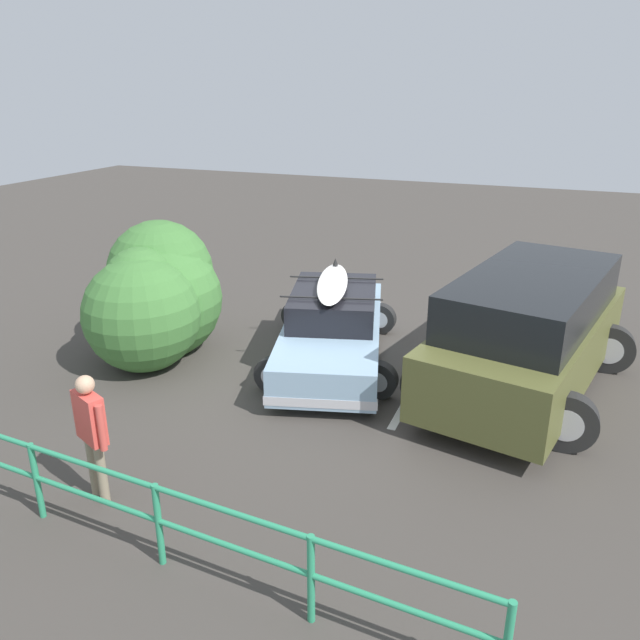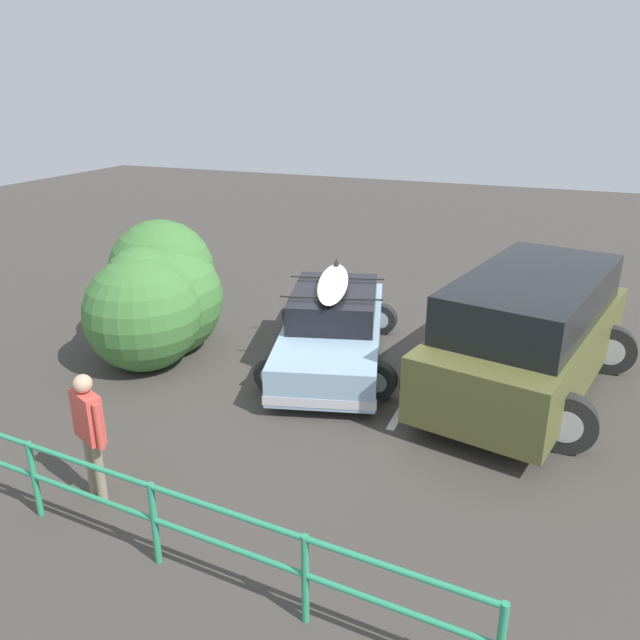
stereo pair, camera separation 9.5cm
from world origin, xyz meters
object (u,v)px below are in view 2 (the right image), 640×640
object	(u,v)px
person_bystander	(89,425)
bush_near_left	(152,295)
suv_car	(530,331)
sedan_car	(333,327)

from	to	relation	value
person_bystander	bush_near_left	xyz separation A→B (m)	(1.88, -3.74, 0.16)
bush_near_left	suv_car	bearing A→B (deg)	-171.06
suv_car	bush_near_left	xyz separation A→B (m)	(6.24, 0.98, 0.11)
sedan_car	person_bystander	distance (m)	4.88
suv_car	sedan_car	bearing A→B (deg)	-0.09
person_bystander	bush_near_left	size ratio (longest dim) A/B	0.54
suv_car	person_bystander	bearing A→B (deg)	47.29
sedan_car	person_bystander	bearing A→B (deg)	76.48
bush_near_left	sedan_car	bearing A→B (deg)	-161.87
sedan_car	suv_car	xyz separation A→B (m)	(-3.22, 0.01, 0.40)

